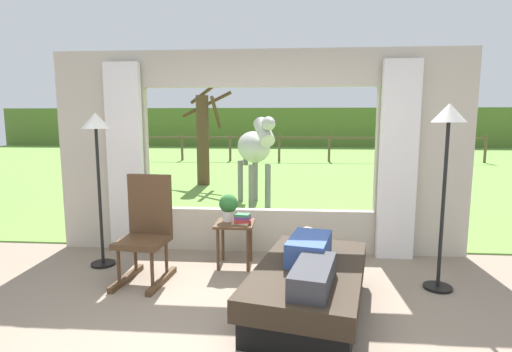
# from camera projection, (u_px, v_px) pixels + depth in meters

# --- Properties ---
(ground_plane) EXTENTS (12.00, 12.00, 0.00)m
(ground_plane) POSITION_uv_depth(u_px,v_px,m) (237.00, 347.00, 3.03)
(ground_plane) COLOR gray
(back_wall_with_window) EXTENTS (5.20, 0.12, 2.55)m
(back_wall_with_window) POSITION_uv_depth(u_px,v_px,m) (259.00, 155.00, 5.08)
(back_wall_with_window) COLOR #BCB29E
(back_wall_with_window) RESTS_ON ground_plane
(curtain_panel_left) EXTENTS (0.44, 0.10, 2.40)m
(curtain_panel_left) POSITION_uv_depth(u_px,v_px,m) (125.00, 159.00, 5.09)
(curtain_panel_left) COLOR silver
(curtain_panel_left) RESTS_ON ground_plane
(curtain_panel_right) EXTENTS (0.44, 0.10, 2.40)m
(curtain_panel_right) POSITION_uv_depth(u_px,v_px,m) (398.00, 162.00, 4.82)
(curtain_panel_right) COLOR silver
(curtain_panel_right) RESTS_ON ground_plane
(outdoor_pasture_lawn) EXTENTS (36.00, 21.68, 0.02)m
(outdoor_pasture_lawn) POSITION_uv_depth(u_px,v_px,m) (279.00, 162.00, 16.01)
(outdoor_pasture_lawn) COLOR olive
(outdoor_pasture_lawn) RESTS_ON ground_plane
(distant_hill_ridge) EXTENTS (36.00, 2.00, 2.40)m
(distant_hill_ridge) POSITION_uv_depth(u_px,v_px,m) (283.00, 127.00, 25.56)
(distant_hill_ridge) COLOR #54712D
(distant_hill_ridge) RESTS_ON ground_plane
(recliner_sofa) EXTENTS (1.25, 1.86, 0.42)m
(recliner_sofa) POSITION_uv_depth(u_px,v_px,m) (309.00, 287.00, 3.57)
(recliner_sofa) COLOR black
(recliner_sofa) RESTS_ON ground_plane
(reclining_person) EXTENTS (0.46, 1.43, 0.22)m
(reclining_person) POSITION_uv_depth(u_px,v_px,m) (310.00, 257.00, 3.48)
(reclining_person) COLOR #334C8C
(reclining_person) RESTS_ON recliner_sofa
(rocking_chair) EXTENTS (0.52, 0.72, 1.12)m
(rocking_chair) POSITION_uv_depth(u_px,v_px,m) (147.00, 229.00, 4.25)
(rocking_chair) COLOR #4C331E
(rocking_chair) RESTS_ON ground_plane
(side_table) EXTENTS (0.44, 0.44, 0.52)m
(side_table) POSITION_uv_depth(u_px,v_px,m) (235.00, 230.00, 4.65)
(side_table) COLOR #4C331E
(side_table) RESTS_ON ground_plane
(potted_plant) EXTENTS (0.22, 0.22, 0.32)m
(potted_plant) POSITION_uv_depth(u_px,v_px,m) (229.00, 206.00, 4.68)
(potted_plant) COLOR silver
(potted_plant) RESTS_ON side_table
(book_stack) EXTENTS (0.22, 0.15, 0.12)m
(book_stack) POSITION_uv_depth(u_px,v_px,m) (242.00, 219.00, 4.56)
(book_stack) COLOR beige
(book_stack) RESTS_ON side_table
(floor_lamp_left) EXTENTS (0.32, 0.32, 1.78)m
(floor_lamp_left) POSITION_uv_depth(u_px,v_px,m) (97.00, 143.00, 4.53)
(floor_lamp_left) COLOR black
(floor_lamp_left) RESTS_ON ground_plane
(floor_lamp_right) EXTENTS (0.32, 0.32, 1.85)m
(floor_lamp_right) POSITION_uv_depth(u_px,v_px,m) (447.00, 141.00, 3.86)
(floor_lamp_right) COLOR black
(floor_lamp_right) RESTS_ON ground_plane
(horse) EXTENTS (0.99, 1.80, 1.73)m
(horse) POSITION_uv_depth(u_px,v_px,m) (255.00, 148.00, 7.73)
(horse) COLOR #B2B2AD
(horse) RESTS_ON outdoor_pasture_lawn
(pasture_tree) EXTENTS (1.49, 1.20, 2.98)m
(pasture_tree) POSITION_uv_depth(u_px,v_px,m) (204.00, 136.00, 10.30)
(pasture_tree) COLOR #4C3823
(pasture_tree) RESTS_ON outdoor_pasture_lawn
(pasture_fence_line) EXTENTS (16.10, 0.10, 1.10)m
(pasture_fence_line) POSITION_uv_depth(u_px,v_px,m) (279.00, 143.00, 16.16)
(pasture_fence_line) COLOR brown
(pasture_fence_line) RESTS_ON outdoor_pasture_lawn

